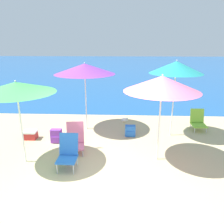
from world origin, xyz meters
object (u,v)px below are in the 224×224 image
Objects in this scene: beach_umbrella_purple at (85,69)px; beach_chair_blue at (68,151)px; beach_chair_lime at (198,121)px; cooler_box at (30,135)px; beach_umbrella_green at (16,87)px; backpack_blue at (130,131)px; seagull at (125,120)px; beach_umbrella_pink at (162,84)px; beach_chair_pink at (75,139)px; beach_umbrella_teal at (176,67)px; backpack_purple at (56,136)px.

beach_umbrella_purple is 2.97m from beach_chair_blue.
cooler_box is at bearing -169.40° from beach_chair_lime.
beach_umbrella_green is 3.00× the size of beach_chair_lime.
beach_chair_lime reaches higher than backpack_blue.
seagull is at bearing 48.69° from beach_umbrella_green.
backpack_blue is 3.15m from cooler_box.
beach_umbrella_green is at bearing -72.29° from cooler_box.
beach_chair_blue is (-2.19, -0.46, -1.55)m from beach_umbrella_pink.
beach_chair_lime is at bearing 16.23° from beach_chair_pink.
beach_umbrella_teal reaches higher than seagull.
beach_chair_lime is at bearing 2.04° from beach_umbrella_purple.
backpack_blue is 2.31m from backpack_purple.
beach_chair_blue is 3.03× the size of seagull.
beach_umbrella_pink is at bearing 4.69° from beach_umbrella_green.
beach_chair_blue reaches higher than backpack_blue.
backpack_purple is at bearing -168.78° from beach_umbrella_teal.
beach_chair_blue is at bearing -9.15° from beach_umbrella_green.
beach_umbrella_purple is 4.23m from beach_chair_lime.
beach_umbrella_teal is 6.82× the size of backpack_blue.
beach_umbrella_purple is 2.37m from beach_chair_pink.
beach_umbrella_purple is at bearing 159.45° from backpack_blue.
beach_umbrella_green is 2.28m from cooler_box.
beach_chair_blue is at bearing -168.20° from beach_umbrella_pink.
backpack_blue is 0.87× the size of cooler_box.
beach_chair_blue is at bearing -91.33° from beach_umbrella_purple.
beach_umbrella_purple is 2.48m from backpack_blue.
beach_umbrella_pink reaches higher than beach_chair_pink.
beach_umbrella_green reaches higher than cooler_box.
backpack_blue is at bearing -81.65° from seagull.
backpack_purple is at bearing -164.73° from beach_chair_lime.
beach_umbrella_teal is 2.94× the size of beach_chair_blue.
beach_umbrella_green is 2.54× the size of beach_chair_blue.
beach_umbrella_pink is 2.93m from beach_umbrella_purple.
beach_umbrella_green is 0.91× the size of beach_umbrella_purple.
beach_umbrella_pink is 2.68× the size of beach_chair_pink.
beach_chair_pink is at bearing -155.43° from beach_chair_lime.
beach_umbrella_pink is 4.33m from cooler_box.
beach_umbrella_green is 2.01m from beach_chair_pink.
beach_chair_lime is at bearing 10.83° from cooler_box.
beach_chair_pink is 2.03× the size of cooler_box.
beach_umbrella_teal is 1.16× the size of beach_umbrella_green.
beach_umbrella_pink is at bearing 12.85° from beach_chair_blue.
beach_umbrella_green is 4.21m from seagull.
beach_chair_pink is 1.77m from cooler_box.
beach_umbrella_pink reaches higher than cooler_box.
backpack_purple is (-0.74, -1.13, -1.86)m from beach_umbrella_purple.
backpack_purple reaches higher than backpack_blue.
beach_umbrella_green is (-4.00, -1.85, -0.27)m from beach_umbrella_teal.
beach_umbrella_purple is at bearing 79.79° from beach_chair_pink.
beach_umbrella_teal reaches higher than beach_chair_pink.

